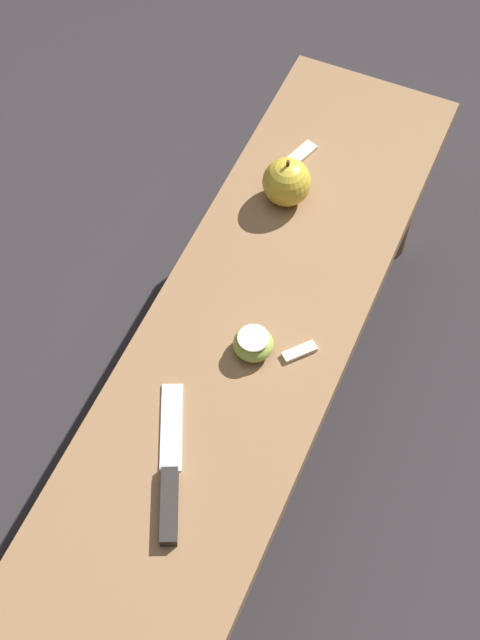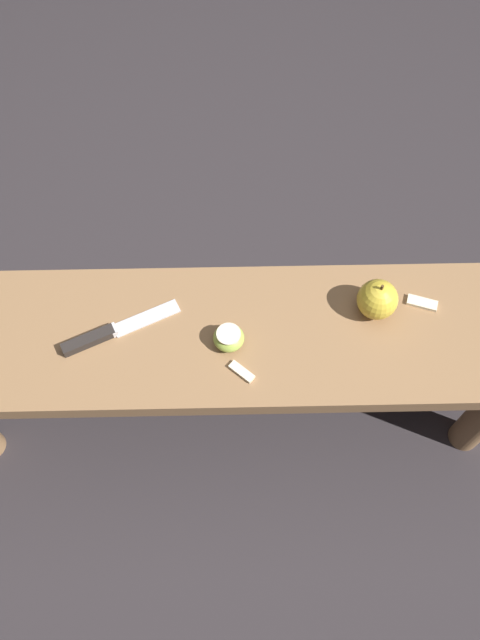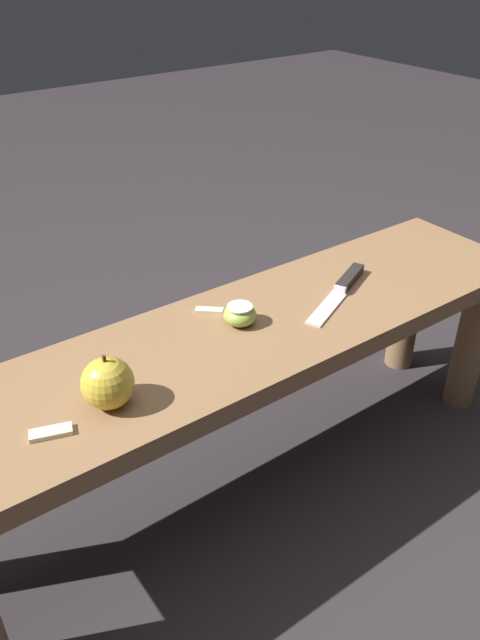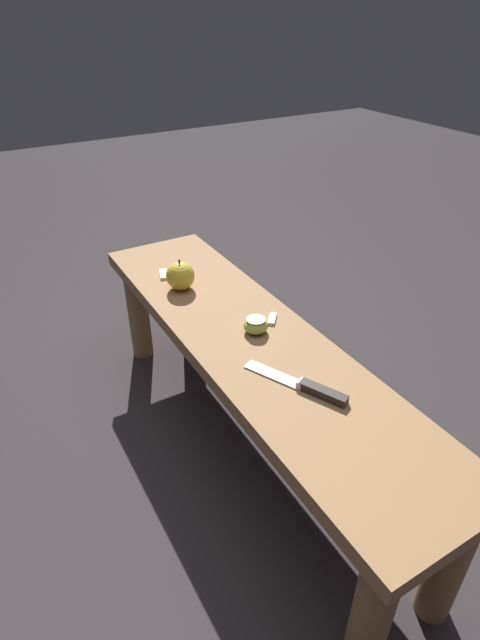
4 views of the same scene
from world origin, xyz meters
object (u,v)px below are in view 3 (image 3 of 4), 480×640
(knife, at_px, (344,286))
(apple_whole, at_px, (108,383))
(apple_cut, at_px, (240,314))
(wooden_bench, at_px, (250,362))

(knife, distance_m, apple_whole, 0.56)
(apple_whole, bearing_deg, apple_cut, -166.97)
(wooden_bench, distance_m, apple_whole, 0.34)
(apple_whole, bearing_deg, knife, -174.75)
(apple_whole, distance_m, apple_cut, 0.31)
(apple_cut, bearing_deg, wooden_bench, 114.96)
(apple_whole, relative_size, apple_cut, 1.50)
(wooden_bench, relative_size, apple_cut, 20.88)
(wooden_bench, distance_m, knife, 0.26)
(apple_whole, bearing_deg, wooden_bench, -171.05)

